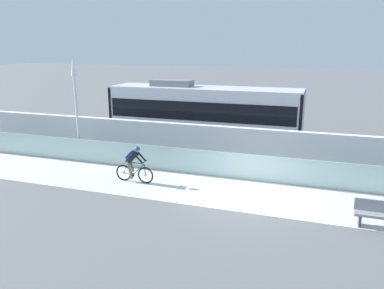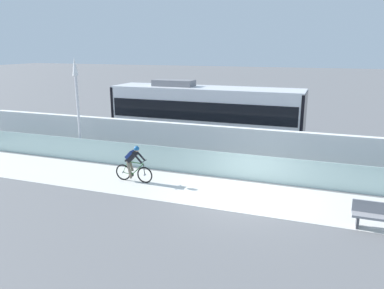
{
  "view_description": "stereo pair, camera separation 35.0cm",
  "coord_description": "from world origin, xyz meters",
  "views": [
    {
      "loc": [
        2.43,
        -13.74,
        5.66
      ],
      "look_at": [
        -3.05,
        2.35,
        1.25
      ],
      "focal_mm": 35.17,
      "sensor_mm": 36.0,
      "label": 1
    },
    {
      "loc": [
        2.76,
        -13.62,
        5.66
      ],
      "look_at": [
        -3.05,
        2.35,
        1.25
      ],
      "focal_mm": 35.17,
      "sensor_mm": 36.0,
      "label": 2
    }
  ],
  "objects": [
    {
      "name": "lamp_post_antenna",
      "position": [
        -9.14,
        2.15,
        3.29
      ],
      "size": [
        0.28,
        0.28,
        5.2
      ],
      "color": "gray",
      "rests_on": "ground"
    },
    {
      "name": "glass_parapet",
      "position": [
        0.0,
        1.85,
        0.58
      ],
      "size": [
        32.0,
        0.05,
        1.17
      ],
      "primitive_type": "cube",
      "color": "silver",
      "rests_on": "ground"
    },
    {
      "name": "concrete_barrier_wall",
      "position": [
        0.0,
        3.65,
        0.97
      ],
      "size": [
        32.0,
        0.36,
        1.94
      ],
      "primitive_type": "cube",
      "color": "white",
      "rests_on": "ground"
    },
    {
      "name": "ground_plane",
      "position": [
        0.0,
        0.0,
        0.0
      ],
      "size": [
        200.0,
        200.0,
        0.0
      ],
      "primitive_type": "plane",
      "color": "slate"
    },
    {
      "name": "tram",
      "position": [
        -3.86,
        6.85,
        1.89
      ],
      "size": [
        11.06,
        2.54,
        3.81
      ],
      "color": "silver",
      "rests_on": "ground"
    },
    {
      "name": "bike_path_deck",
      "position": [
        0.0,
        0.0,
        0.01
      ],
      "size": [
        32.0,
        3.2,
        0.01
      ],
      "primitive_type": "cube",
      "color": "silver",
      "rests_on": "ground"
    },
    {
      "name": "tram_rail_far",
      "position": [
        0.0,
        7.57,
        0.0
      ],
      "size": [
        32.0,
        0.08,
        0.01
      ],
      "primitive_type": "cube",
      "color": "#595654",
      "rests_on": "ground"
    },
    {
      "name": "cyclist_on_bike",
      "position": [
        -4.88,
        -0.0,
        0.8
      ],
      "size": [
        1.77,
        0.58,
        1.61
      ],
      "color": "black",
      "rests_on": "ground"
    },
    {
      "name": "tram_rail_near",
      "position": [
        0.0,
        6.13,
        0.0
      ],
      "size": [
        32.0,
        0.08,
        0.01
      ],
      "primitive_type": "cube",
      "color": "#595654",
      "rests_on": "ground"
    },
    {
      "name": "bench",
      "position": [
        4.58,
        -1.29,
        0.48
      ],
      "size": [
        1.6,
        0.45,
        0.89
      ],
      "color": "gray",
      "rests_on": "ground"
    }
  ]
}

